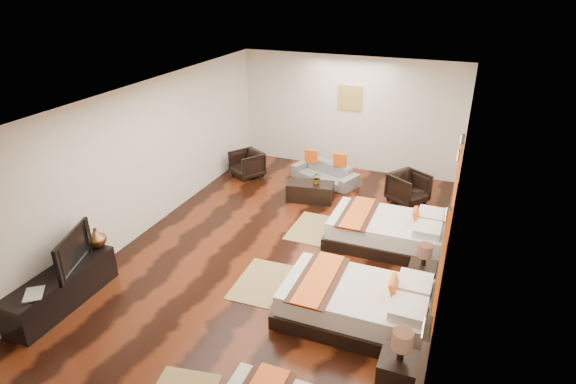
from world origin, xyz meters
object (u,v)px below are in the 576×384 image
at_px(armchair_right, 408,188).
at_px(table_plant, 317,178).
at_px(bed_mid, 358,303).
at_px(armchair_left, 247,164).
at_px(tv_console, 62,289).
at_px(book, 24,296).
at_px(nightstand_a, 398,371).
at_px(coffee_table, 310,192).
at_px(nightstand_b, 422,274).
at_px(bed_far, 388,231).
at_px(sofa, 325,173).
at_px(tv, 67,250).
at_px(figurine, 96,237).

relative_size(armchair_right, table_plant, 2.63).
height_order(bed_mid, armchair_left, bed_mid).
bearing_deg(bed_mid, tv_console, -163.03).
bearing_deg(book, armchair_right, 54.74).
bearing_deg(table_plant, armchair_right, 19.23).
height_order(nightstand_a, tv_console, nightstand_a).
height_order(nightstand_a, table_plant, nightstand_a).
distance_m(coffee_table, table_plant, 0.37).
distance_m(nightstand_b, table_plant, 3.53).
relative_size(bed_mid, armchair_left, 3.12).
relative_size(bed_far, nightstand_a, 2.33).
height_order(bed_mid, coffee_table, bed_mid).
distance_m(sofa, armchair_right, 2.04).
bearing_deg(bed_mid, book, -155.95).
relative_size(tv, armchair_left, 1.47).
bearing_deg(armchair_right, nightstand_a, -139.38).
xyz_separation_m(armchair_right, table_plant, (-1.86, -0.65, 0.21)).
xyz_separation_m(sofa, armchair_right, (2.00, -0.38, 0.10)).
relative_size(figurine, sofa, 0.20).
bearing_deg(book, nightstand_a, 8.99).
xyz_separation_m(bed_far, armchair_right, (0.07, 1.91, 0.06)).
height_order(bed_mid, bed_far, bed_mid).
xyz_separation_m(nightstand_a, nightstand_b, (-0.00, 2.16, -0.03)).
bearing_deg(sofa, bed_far, -29.40).
distance_m(bed_far, figurine, 5.01).
height_order(figurine, armchair_left, figurine).
distance_m(nightstand_a, coffee_table, 5.31).
distance_m(book, table_plant, 5.90).
bearing_deg(tv_console, nightstand_b, 25.44).
relative_size(bed_far, table_plant, 7.56).
distance_m(nightstand_a, figurine, 5.00).
distance_m(bed_mid, armchair_left, 5.66).
xyz_separation_m(tv, table_plant, (2.36, 4.60, -0.31)).
distance_m(bed_far, nightstand_b, 1.40).
relative_size(nightstand_a, figurine, 2.80).
xyz_separation_m(coffee_table, table_plant, (0.14, 0.03, 0.34)).
bearing_deg(armchair_left, bed_mid, -15.58).
height_order(armchair_right, table_plant, table_plant).
xyz_separation_m(bed_mid, armchair_right, (0.07, 4.17, 0.05)).
bearing_deg(tv, bed_mid, -93.90).
distance_m(tv_console, tv, 0.60).
bearing_deg(book, table_plant, 65.90).
height_order(figurine, armchair_right, figurine).
bearing_deg(nightstand_a, coffee_table, 120.31).
distance_m(figurine, sofa, 5.51).
bearing_deg(armchair_left, figurine, -62.69).
height_order(book, figurine, figurine).
bearing_deg(tv_console, nightstand_a, 2.21).
relative_size(bed_mid, sofa, 1.35).
distance_m(figurine, table_plant, 4.65).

